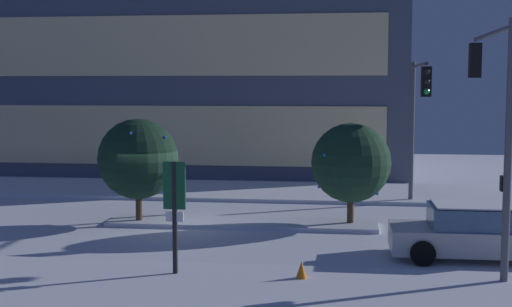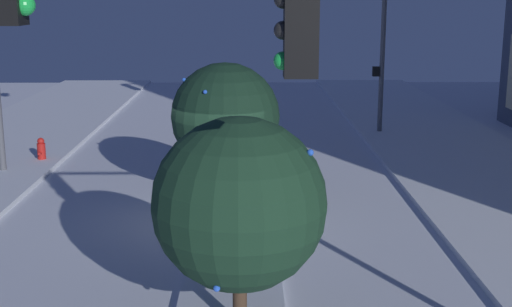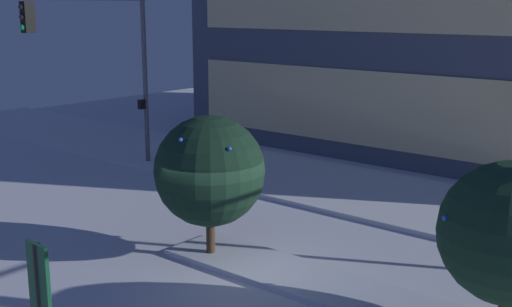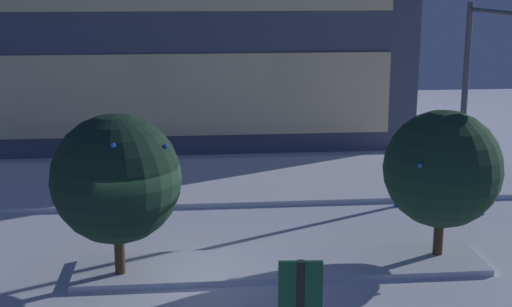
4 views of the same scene
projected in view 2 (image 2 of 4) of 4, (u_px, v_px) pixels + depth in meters
ground at (214, 214)px, 16.67m from camera, size 52.00×52.00×0.00m
median_strip at (234, 249)px, 14.21m from camera, size 9.00×1.80×0.14m
traffic_light_corner_far_left at (331, 14)px, 25.22m from camera, size 0.32×5.19×6.55m
street_lamp_arched at (22, 0)px, 19.24m from camera, size 0.69×3.45×7.70m
fire_hydrant at (41, 151)px, 21.67m from camera, size 0.48×0.26×0.82m
decorated_tree_median at (225, 117)px, 17.13m from camera, size 2.71×2.71×3.57m
decorated_tree_left_of_median at (239, 204)px, 10.24m from camera, size 2.62×2.62×3.45m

